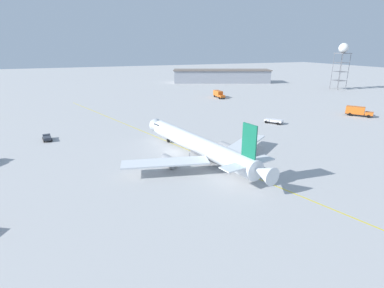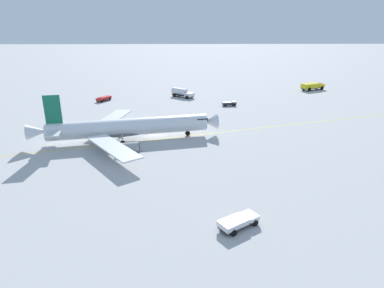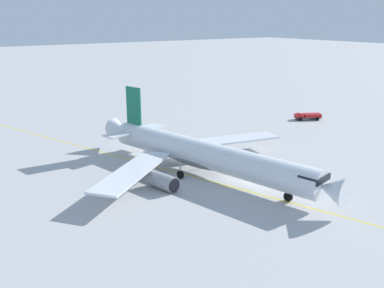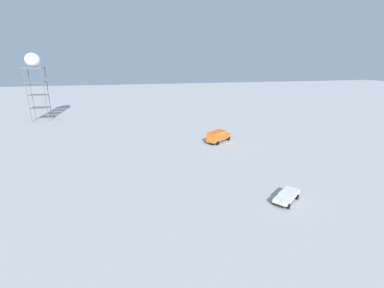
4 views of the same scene
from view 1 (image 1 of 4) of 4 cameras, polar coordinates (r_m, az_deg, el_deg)
name	(u,v)px [view 1 (image 1 of 4)]	position (r m, az deg, el deg)	size (l,w,h in m)	color
ground_plane	(174,152)	(66.42, -3.37, -1.59)	(600.00, 600.00, 0.00)	#B2B2B2
airliner_main	(200,146)	(61.80, 1.45, -0.40)	(39.49, 34.82, 10.49)	silver
baggage_truck_truck	(47,138)	(82.76, -25.98, 1.10)	(4.26, 2.45, 1.22)	#232326
catering_truck_truck	(219,94)	(137.93, 5.12, 9.50)	(8.43, 2.90, 3.10)	#232326
pushback_tug_truck	(274,121)	(94.31, 15.39, 4.30)	(5.63, 4.76, 1.30)	#232326
catering_truck_truck_extra	(358,111)	(115.23, 29.10, 5.54)	(8.20, 6.88, 3.10)	#232326
radar_tower	(343,52)	(182.52, 26.94, 15.49)	(6.37, 6.37, 23.92)	slate
terminal_shed	(222,76)	(197.42, 5.67, 12.83)	(36.91, 62.74, 8.13)	#999EA8
taxiway_centreline	(224,165)	(59.78, 6.20, -3.98)	(168.85, 54.22, 0.01)	yellow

